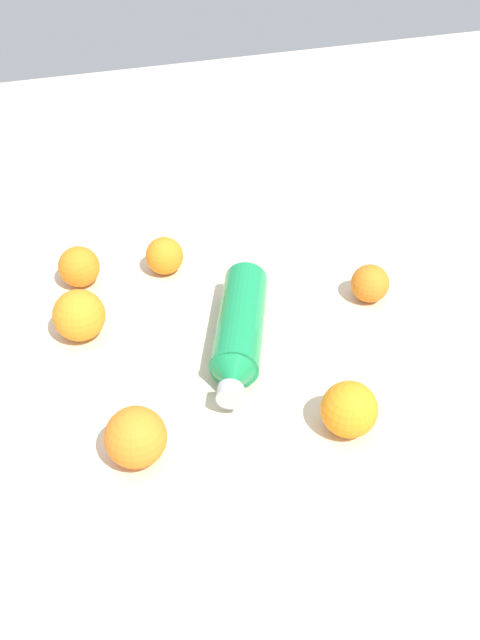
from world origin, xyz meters
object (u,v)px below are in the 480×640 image
orange_0 (370,283)px  orange_4 (79,267)px  orange_3 (136,437)px  water_bottle (239,330)px  orange_2 (79,315)px  orange_5 (164,256)px  orange_1 (349,409)px

orange_0 → orange_4: size_ratio=0.91×
orange_0 → orange_3: size_ratio=0.79×
water_bottle → orange_2: orange_2 is taller
water_bottle → orange_5: size_ratio=4.25×
water_bottle → orange_0: water_bottle is taller
orange_1 → orange_5: 0.46m
water_bottle → orange_2: (-0.10, -0.23, 0.01)m
water_bottle → orange_5: 0.24m
water_bottle → orange_1: size_ratio=3.62×
orange_1 → orange_3: size_ratio=0.95×
orange_1 → orange_5: bearing=-160.2°
orange_0 → orange_3: bearing=-62.8°
orange_0 → orange_3: (0.22, -0.43, 0.01)m
orange_5 → orange_3: bearing=-17.4°
orange_2 → orange_5: 0.21m
orange_3 → orange_4: size_ratio=1.16×
orange_2 → orange_1: bearing=46.5°
orange_2 → water_bottle: bearing=66.4°
orange_0 → orange_4: (-0.18, -0.45, 0.00)m
orange_0 → orange_1: orange_1 is taller
orange_1 → orange_4: orange_1 is taller
orange_4 → orange_5: 0.15m
orange_4 → water_bottle: bearing=41.6°
orange_1 → orange_2: 0.44m
orange_0 → orange_1: 0.30m
water_bottle → orange_2: 0.25m
orange_1 → orange_4: 0.53m
orange_1 → orange_0: bearing=149.4°
orange_1 → orange_4: bearing=-145.5°
orange_2 → orange_4: size_ratio=1.16×
orange_0 → orange_5: orange_5 is taller
orange_2 → orange_3: size_ratio=1.01×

